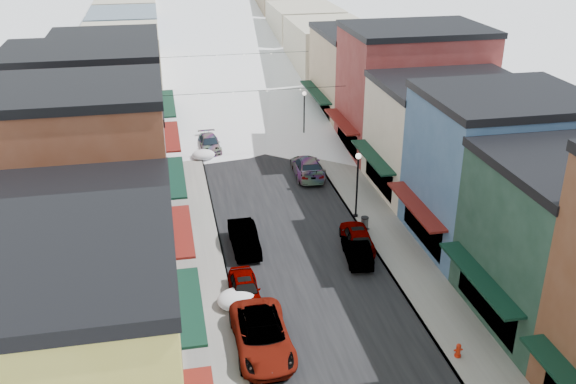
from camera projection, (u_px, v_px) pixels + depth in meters
name	position (u px, v px, depth m)	size (l,w,h in m)	color
road	(232.00, 97.00, 76.81)	(10.00, 160.00, 0.01)	black
sidewalk_left	(176.00, 100.00, 75.59)	(3.20, 160.00, 0.15)	gray
sidewalk_right	(286.00, 94.00, 77.96)	(3.20, 160.00, 0.15)	gray
curb_left	(189.00, 99.00, 75.87)	(0.10, 160.00, 0.15)	slate
curb_right	(273.00, 94.00, 77.69)	(0.10, 160.00, 0.15)	slate
bldg_l_cream	(68.00, 290.00, 30.08)	(11.30, 8.20, 9.50)	#B6A692
bldg_l_brick_near	(71.00, 193.00, 36.51)	(12.30, 8.20, 12.50)	brown
bldg_l_grayblue	(94.00, 166.00, 44.91)	(11.30, 9.20, 9.00)	slate
bldg_l_brick_far	(88.00, 115.00, 52.35)	(13.30, 9.20, 11.00)	brown
bldg_l_tan	(108.00, 88.00, 61.66)	(11.30, 11.20, 10.00)	tan
bldg_r_blue	(498.00, 170.00, 42.20)	(11.30, 9.20, 10.50)	#3B5C86
bldg_r_cream	(447.00, 136.00, 50.63)	(12.30, 9.20, 9.00)	beige
bldg_r_brick_far	(412.00, 90.00, 58.23)	(13.30, 9.20, 11.50)	maroon
bldg_r_tan	(367.00, 75.00, 67.39)	(11.30, 11.20, 9.50)	tan
distant_blocks	(212.00, 29.00, 95.68)	(34.00, 55.00, 8.00)	gray
overhead_cables	(244.00, 71.00, 63.09)	(16.40, 15.04, 0.04)	black
car_white_suv	(262.00, 336.00, 33.25)	(2.86, 6.20, 1.72)	white
car_silver_sedan	(245.00, 289.00, 37.50)	(1.71, 4.26, 1.45)	#A3A5AB
car_dark_hatch	(244.00, 238.00, 43.00)	(1.68, 4.83, 1.59)	black
car_silver_wagon	(209.00, 144.00, 60.16)	(1.88, 4.63, 1.34)	gray
car_green_sedan	(357.00, 250.00, 41.70)	(1.46, 4.18, 1.38)	black
car_gray_suv	(357.00, 236.00, 43.23)	(1.88, 4.68, 1.59)	gray
car_black_sedan	(308.00, 167.00, 54.47)	(2.34, 5.75, 1.67)	black
car_lane_silver	(225.00, 99.00, 73.35)	(1.78, 4.42, 1.50)	gray
car_lane_white	(232.00, 70.00, 85.97)	(2.46, 5.33, 1.48)	white
fire_hydrant	(458.00, 351.00, 32.70)	(0.45, 0.34, 0.77)	red
trash_can	(365.00, 223.00, 45.37)	(0.56, 0.56, 0.95)	#56595B
streetlamp_near	(357.00, 177.00, 46.17)	(0.41, 0.41, 4.97)	black
streetlamp_far	(304.00, 109.00, 61.84)	(0.39, 0.39, 4.72)	black
snow_pile_mid	(239.00, 299.00, 36.98)	(2.48, 2.73, 1.05)	white
snow_pile_far	(204.00, 154.00, 58.25)	(2.08, 2.48, 0.88)	white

